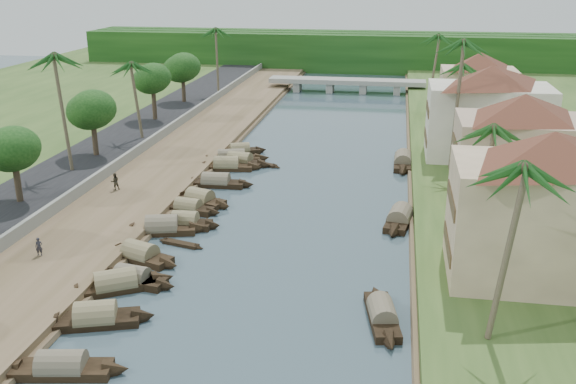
% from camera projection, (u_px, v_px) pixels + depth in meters
% --- Properties ---
extents(ground, '(220.00, 220.00, 0.00)m').
position_uv_depth(ground, '(270.00, 260.00, 49.26)').
color(ground, '#3C505A').
rests_on(ground, ground).
extents(left_bank, '(10.00, 180.00, 0.80)m').
position_uv_depth(left_bank, '(162.00, 169.00, 70.27)').
color(left_bank, brown).
rests_on(left_bank, ground).
extents(right_bank, '(16.00, 180.00, 1.20)m').
position_uv_depth(right_bank, '(493.00, 184.00, 64.69)').
color(right_bank, '#314C1E').
rests_on(right_bank, ground).
extents(road, '(8.00, 180.00, 1.40)m').
position_uv_depth(road, '(89.00, 163.00, 71.52)').
color(road, black).
rests_on(road, ground).
extents(retaining_wall, '(0.40, 180.00, 1.10)m').
position_uv_depth(retaining_wall, '(125.00, 159.00, 70.62)').
color(retaining_wall, gray).
rests_on(retaining_wall, left_bank).
extents(treeline, '(120.00, 14.00, 8.00)m').
position_uv_depth(treeline, '(357.00, 51.00, 141.05)').
color(treeline, '#11370F').
rests_on(treeline, ground).
extents(bridge, '(28.00, 4.00, 2.40)m').
position_uv_depth(bridge, '(347.00, 83.00, 115.73)').
color(bridge, gray).
rests_on(bridge, ground).
extents(building_near, '(14.85, 14.85, 10.20)m').
position_uv_depth(building_near, '(545.00, 205.00, 42.30)').
color(building_near, beige).
rests_on(building_near, right_bank).
extents(building_mid, '(14.11, 14.11, 9.70)m').
position_uv_depth(building_mid, '(519.00, 147.00, 57.12)').
color(building_mid, tan).
rests_on(building_mid, right_bank).
extents(building_far, '(15.59, 15.59, 10.20)m').
position_uv_depth(building_far, '(488.00, 111.00, 70.23)').
color(building_far, '#EDE5CE').
rests_on(building_far, right_bank).
extents(building_distant, '(12.62, 12.62, 9.20)m').
position_uv_depth(building_distant, '(478.00, 85.00, 88.86)').
color(building_distant, beige).
rests_on(building_distant, right_bank).
extents(sampan_0, '(7.70, 2.76, 2.02)m').
position_uv_depth(sampan_0, '(62.00, 368.00, 35.22)').
color(sampan_0, black).
rests_on(sampan_0, ground).
extents(sampan_1, '(7.66, 3.96, 2.23)m').
position_uv_depth(sampan_1, '(96.00, 318.00, 40.20)').
color(sampan_1, black).
rests_on(sampan_1, ground).
extents(sampan_2, '(7.99, 5.67, 2.19)m').
position_uv_depth(sampan_2, '(116.00, 285.00, 44.47)').
color(sampan_2, black).
rests_on(sampan_2, ground).
extents(sampan_3, '(7.10, 2.60, 1.92)m').
position_uv_depth(sampan_3, '(132.00, 279.00, 45.39)').
color(sampan_3, black).
rests_on(sampan_3, ground).
extents(sampan_4, '(7.51, 4.07, 2.12)m').
position_uv_depth(sampan_4, '(140.00, 255.00, 49.09)').
color(sampan_4, black).
rests_on(sampan_4, ground).
extents(sampan_5, '(6.44, 1.92, 2.07)m').
position_uv_depth(sampan_5, '(185.00, 223.00, 55.33)').
color(sampan_5, black).
rests_on(sampan_5, ground).
extents(sampan_6, '(8.06, 3.68, 2.33)m').
position_uv_depth(sampan_6, '(162.00, 228.00, 54.16)').
color(sampan_6, black).
rests_on(sampan_6, ground).
extents(sampan_7, '(6.81, 2.50, 1.84)m').
position_uv_depth(sampan_7, '(188.00, 208.00, 58.81)').
color(sampan_7, black).
rests_on(sampan_7, ground).
extents(sampan_8, '(7.14, 3.88, 2.17)m').
position_uv_depth(sampan_8, '(200.00, 200.00, 60.85)').
color(sampan_8, black).
rests_on(sampan_8, ground).
extents(sampan_9, '(8.22, 1.97, 2.08)m').
position_uv_depth(sampan_9, '(216.00, 182.00, 65.84)').
color(sampan_9, black).
rests_on(sampan_9, ground).
extents(sampan_10, '(8.22, 2.80, 2.22)m').
position_uv_depth(sampan_10, '(227.00, 166.00, 71.29)').
color(sampan_10, black).
rests_on(sampan_10, ground).
extents(sampan_11, '(7.85, 2.89, 2.21)m').
position_uv_depth(sampan_11, '(240.00, 162.00, 72.95)').
color(sampan_11, black).
rests_on(sampan_11, ground).
extents(sampan_12, '(9.19, 4.10, 2.17)m').
position_uv_depth(sampan_12, '(231.00, 158.00, 74.22)').
color(sampan_12, black).
rests_on(sampan_12, ground).
extents(sampan_13, '(6.75, 3.88, 1.89)m').
position_uv_depth(sampan_13, '(240.00, 151.00, 77.39)').
color(sampan_13, black).
rests_on(sampan_13, ground).
extents(sampan_14, '(2.88, 8.10, 1.97)m').
position_uv_depth(sampan_14, '(382.00, 315.00, 40.62)').
color(sampan_14, black).
rests_on(sampan_14, ground).
extents(sampan_15, '(3.01, 8.49, 2.23)m').
position_uv_depth(sampan_15, '(400.00, 218.00, 56.33)').
color(sampan_15, black).
rests_on(sampan_15, ground).
extents(sampan_16, '(2.09, 9.50, 2.30)m').
position_uv_depth(sampan_16, '(403.00, 161.00, 72.99)').
color(sampan_16, black).
rests_on(sampan_16, ground).
extents(canoe_1, '(4.35, 1.77, 0.70)m').
position_uv_depth(canoe_1, '(181.00, 244.00, 51.82)').
color(canoe_1, black).
rests_on(canoe_1, ground).
extents(canoe_2, '(5.28, 3.21, 0.80)m').
position_uv_depth(canoe_2, '(261.00, 164.00, 73.21)').
color(canoe_2, black).
rests_on(canoe_2, ground).
extents(palm_0, '(3.20, 3.20, 11.85)m').
position_uv_depth(palm_0, '(511.00, 170.00, 33.25)').
color(palm_0, brown).
rests_on(palm_0, ground).
extents(palm_1, '(3.20, 3.20, 10.30)m').
position_uv_depth(palm_1, '(490.00, 130.00, 47.94)').
color(palm_1, brown).
rests_on(palm_1, ground).
extents(palm_2, '(3.20, 3.20, 14.74)m').
position_uv_depth(palm_2, '(461.00, 45.00, 63.63)').
color(palm_2, brown).
rests_on(palm_2, ground).
extents(palm_3, '(3.20, 3.20, 10.53)m').
position_uv_depth(palm_3, '(457.00, 67.00, 77.26)').
color(palm_3, brown).
rests_on(palm_3, ground).
extents(palm_5, '(3.20, 3.20, 13.32)m').
position_uv_depth(palm_5, '(58.00, 58.00, 62.81)').
color(palm_5, brown).
rests_on(palm_5, ground).
extents(palm_6, '(3.20, 3.20, 10.63)m').
position_uv_depth(palm_6, '(136.00, 65.00, 76.49)').
color(palm_6, brown).
rests_on(palm_6, ground).
extents(palm_7, '(3.20, 3.20, 12.23)m').
position_uv_depth(palm_7, '(434.00, 37.00, 94.31)').
color(palm_7, brown).
rests_on(palm_7, ground).
extents(palm_8, '(3.20, 3.20, 12.06)m').
position_uv_depth(palm_8, '(216.00, 31.00, 104.07)').
color(palm_8, brown).
rests_on(palm_8, ground).
extents(tree_2, '(4.59, 4.59, 6.71)m').
position_uv_depth(tree_2, '(13.00, 150.00, 56.17)').
color(tree_2, brown).
rests_on(tree_2, ground).
extents(tree_3, '(4.99, 4.99, 7.16)m').
position_uv_depth(tree_3, '(92.00, 111.00, 70.41)').
color(tree_3, brown).
rests_on(tree_3, ground).
extents(tree_4, '(4.71, 4.71, 7.56)m').
position_uv_depth(tree_4, '(152.00, 79.00, 87.37)').
color(tree_4, brown).
rests_on(tree_4, ground).
extents(tree_5, '(5.16, 5.16, 7.41)m').
position_uv_depth(tree_5, '(182.00, 68.00, 99.30)').
color(tree_5, brown).
rests_on(tree_5, ground).
extents(tree_6, '(4.31, 4.31, 7.21)m').
position_uv_depth(tree_6, '(531.00, 106.00, 72.22)').
color(tree_6, brown).
rests_on(tree_6, ground).
extents(person_near, '(0.62, 0.52, 1.43)m').
position_uv_depth(person_near, '(39.00, 247.00, 47.88)').
color(person_near, '#2B2B33').
rests_on(person_near, left_bank).
extents(person_far, '(1.04, 1.00, 1.69)m').
position_uv_depth(person_far, '(115.00, 181.00, 62.17)').
color(person_far, '#332F23').
rests_on(person_far, left_bank).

